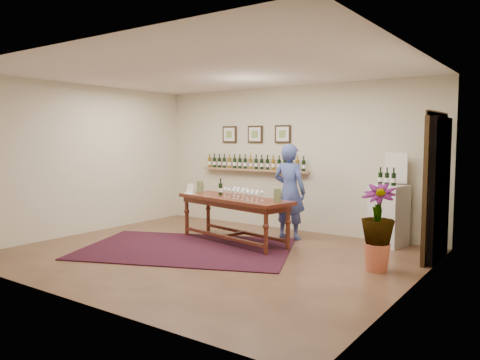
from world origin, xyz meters
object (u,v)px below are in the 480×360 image
Objects in this scene: potted_plant at (378,227)px; person at (290,192)px; display_pedestal at (389,215)px; tasting_table at (234,204)px.

person is at bearing 150.44° from potted_plant.
potted_plant is at bearing -77.53° from display_pedestal.
tasting_table is at bearing 54.56° from person.
tasting_table is 2.27× the size of potted_plant.
potted_plant is at bearing 151.61° from person.
tasting_table is 2.61m from display_pedestal.
tasting_table is 2.28× the size of display_pedestal.
potted_plant is (0.35, -1.60, 0.09)m from display_pedestal.
display_pedestal is at bearing 102.47° from potted_plant.
person reaches higher than tasting_table.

